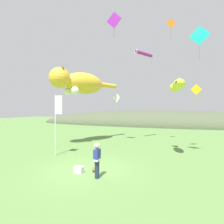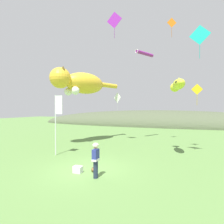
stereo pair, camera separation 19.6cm
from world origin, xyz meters
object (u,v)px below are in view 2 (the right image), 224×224
Objects in this scene: picnic_cooler at (78,169)px; kite_diamond_violet at (114,20)px; kite_diamond_gold at (197,90)px; festival_banner_pole at (57,116)px; kite_giant_cat at (80,83)px; kite_diamond_orange at (172,23)px; kite_diamond_white at (117,98)px; festival_attendant at (96,159)px; kite_tube_streamer at (144,53)px; kite_spool at (93,170)px; kite_fish_windsock at (178,85)px; kite_diamond_teal at (200,35)px.

picnic_cooler is 13.37m from kite_diamond_violet.
kite_diamond_gold is at bearing 11.87° from kite_diamond_violet.
festival_banner_pole is 11.82m from kite_diamond_gold.
kite_giant_cat is 4.31× the size of kite_diamond_orange.
kite_diamond_white is at bearing 154.35° from kite_diamond_orange.
kite_diamond_orange is at bearing 71.09° from festival_attendant.
kite_tube_streamer is (5.18, 8.11, 6.57)m from festival_banner_pole.
kite_giant_cat is (-5.02, 6.97, 6.10)m from kite_spool.
kite_diamond_white is at bearing 154.18° from kite_diamond_gold.
kite_fish_windsock is 7.69m from kite_diamond_orange.
kite_tube_streamer reaches higher than kite_diamond_gold.
kite_diamond_orange is 0.76× the size of kite_diamond_violet.
kite_diamond_violet is at bearing -168.13° from kite_diamond_gold.
kite_diamond_gold is 9.66m from kite_diamond_violet.
picnic_cooler is 0.06× the size of kite_giant_cat.
picnic_cooler is at bearing -87.29° from kite_diamond_violet.
kite_diamond_gold is at bearing -26.23° from kite_tube_streamer.
festival_attendant is 3.61× the size of picnic_cooler.
festival_attendant is 0.39× the size of festival_banner_pole.
kite_diamond_gold is at bearing -26.34° from kite_diamond_orange.
kite_diamond_violet reaches higher than kite_tube_streamer.
kite_tube_streamer is 6.18m from kite_diamond_white.
kite_diamond_teal is (4.77, -5.97, -1.11)m from kite_tube_streamer.
kite_diamond_teal reaches higher than kite_diamond_white.
kite_giant_cat is 11.05m from kite_diamond_gold.
kite_tube_streamer reaches higher than kite_giant_cat.
kite_diamond_orange reaches higher than kite_fish_windsock.
kite_tube_streamer is at bearing 62.28° from kite_diamond_violet.
kite_spool is at bearing -28.03° from festival_banner_pole.
kite_fish_windsock is at bearing 161.79° from kite_diamond_teal.
kite_diamond_teal reaches higher than kite_diamond_gold.
festival_attendant is 14.87m from kite_diamond_orange.
kite_diamond_teal is at bearing -67.08° from kite_diamond_orange.
kite_spool is 15.15m from kite_diamond_orange.
picnic_cooler is 0.20× the size of kite_diamond_violet.
kite_diamond_orange reaches higher than festival_attendant.
festival_attendant is at bearing -77.59° from kite_diamond_violet.
kite_tube_streamer is at bearing 153.77° from kite_diamond_gold.
kite_giant_cat is 3.56× the size of kite_diamond_teal.
kite_diamond_gold is (4.96, -2.44, -4.38)m from kite_tube_streamer.
kite_diamond_gold reaches higher than kite_diamond_white.
kite_diamond_orange is at bearing 27.32° from kite_diamond_violet.
kite_diamond_white is 0.92× the size of kite_diamond_violet.
festival_attendant is at bearing -75.90° from kite_diamond_white.
picnic_cooler is (-0.76, -0.40, 0.05)m from kite_spool.
kite_diamond_violet is at bearing 163.61° from kite_fish_windsock.
festival_banner_pole is 10.16m from kite_diamond_white.
kite_spool is 11.11m from kite_diamond_gold.
picnic_cooler is 11.57m from kite_diamond_teal.
kite_diamond_teal is at bearing -42.34° from kite_diamond_white.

